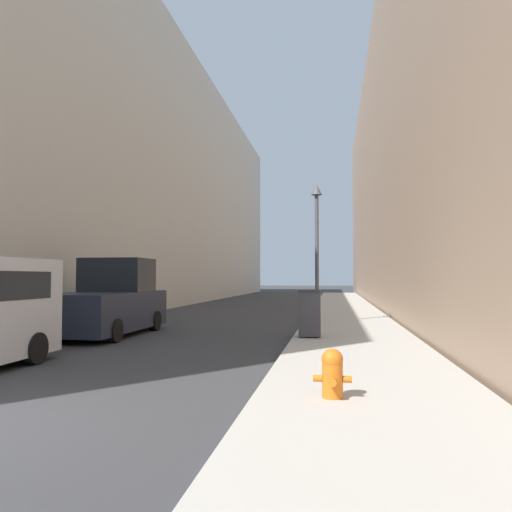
# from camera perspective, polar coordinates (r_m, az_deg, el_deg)

# --- Properties ---
(sidewalk_right) EXTENTS (3.30, 60.00, 0.13)m
(sidewalk_right) POSITION_cam_1_polar(r_m,az_deg,el_deg) (22.97, 10.29, -6.59)
(sidewalk_right) COLOR #B7B2A8
(sidewalk_right) RESTS_ON ground
(building_left_glass) EXTENTS (12.00, 60.00, 16.55)m
(building_left_glass) POSITION_cam_1_polar(r_m,az_deg,el_deg) (34.97, -16.88, 8.43)
(building_left_glass) COLOR beige
(building_left_glass) RESTS_ON ground
(building_right_stone) EXTENTS (12.00, 60.00, 16.73)m
(building_right_stone) POSITION_cam_1_polar(r_m,az_deg,el_deg) (32.67, 23.73, 9.46)
(building_right_stone) COLOR #9E7F66
(building_right_stone) RESTS_ON ground
(fire_hydrant) EXTENTS (0.52, 0.40, 0.65)m
(fire_hydrant) POSITION_cam_1_polar(r_m,az_deg,el_deg) (6.91, 8.72, -12.99)
(fire_hydrant) COLOR orange
(fire_hydrant) RESTS_ON sidewalk_right
(trash_bin) EXTENTS (0.59, 0.63, 1.27)m
(trash_bin) POSITION_cam_1_polar(r_m,az_deg,el_deg) (13.62, 6.16, -6.46)
(trash_bin) COLOR #3D3D42
(trash_bin) RESTS_ON sidewalk_right
(lamppost) EXTENTS (0.39, 0.39, 4.94)m
(lamppost) POSITION_cam_1_polar(r_m,az_deg,el_deg) (17.87, 6.97, 1.97)
(lamppost) COLOR #4C4C51
(lamppost) RESTS_ON sidewalk_right
(pickup_truck) EXTENTS (2.25, 4.89, 2.34)m
(pickup_truck) POSITION_cam_1_polar(r_m,az_deg,el_deg) (15.86, -16.59, -5.20)
(pickup_truck) COLOR #232838
(pickup_truck) RESTS_ON ground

